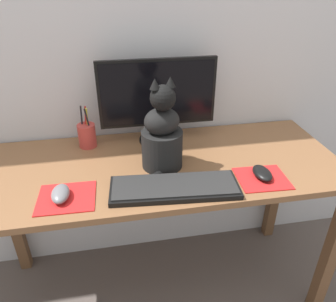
% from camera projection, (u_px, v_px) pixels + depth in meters
% --- Properties ---
extents(ground_plane, '(12.00, 12.00, 0.00)m').
position_uv_depth(ground_plane, '(161.00, 284.00, 1.65)').
color(ground_plane, '#564C47').
extents(wall_back, '(7.00, 0.04, 2.50)m').
position_uv_depth(wall_back, '(145.00, 9.00, 1.31)').
color(wall_back, silver).
rests_on(wall_back, ground_plane).
extents(desk, '(1.46, 0.58, 0.72)m').
position_uv_depth(desk, '(159.00, 184.00, 1.35)').
color(desk, brown).
rests_on(desk, ground_plane).
extents(monitor, '(0.49, 0.17, 0.36)m').
position_uv_depth(monitor, '(158.00, 98.00, 1.37)').
color(monitor, black).
rests_on(monitor, desk).
extents(keyboard, '(0.46, 0.20, 0.02)m').
position_uv_depth(keyboard, '(174.00, 187.00, 1.14)').
color(keyboard, black).
rests_on(keyboard, desk).
extents(mousepad_left, '(0.19, 0.17, 0.00)m').
position_uv_depth(mousepad_left, '(67.00, 198.00, 1.10)').
color(mousepad_left, red).
rests_on(mousepad_left, desk).
extents(mousepad_right, '(0.19, 0.17, 0.00)m').
position_uv_depth(mousepad_right, '(262.00, 178.00, 1.20)').
color(mousepad_right, red).
rests_on(mousepad_right, desk).
extents(computer_mouse_left, '(0.06, 0.10, 0.04)m').
position_uv_depth(computer_mouse_left, '(60.00, 194.00, 1.09)').
color(computer_mouse_left, slate).
rests_on(computer_mouse_left, mousepad_left).
extents(computer_mouse_right, '(0.06, 0.11, 0.03)m').
position_uv_depth(computer_mouse_right, '(262.00, 173.00, 1.20)').
color(computer_mouse_right, black).
rests_on(computer_mouse_right, mousepad_right).
extents(cat, '(0.21, 0.23, 0.36)m').
position_uv_depth(cat, '(162.00, 135.00, 1.22)').
color(cat, black).
rests_on(cat, desk).
extents(pen_cup, '(0.07, 0.07, 0.18)m').
position_uv_depth(pen_cup, '(87.00, 135.00, 1.39)').
color(pen_cup, '#B23833').
rests_on(pen_cup, desk).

